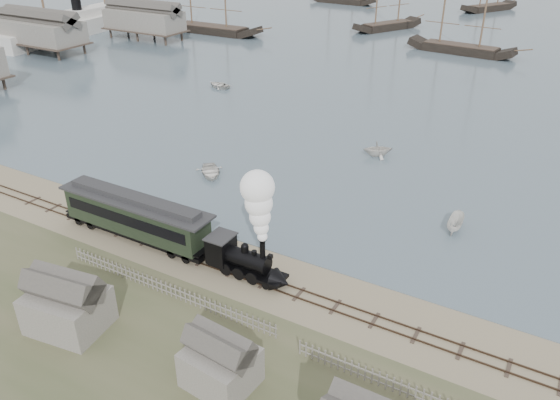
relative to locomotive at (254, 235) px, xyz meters
The scene contains 17 objects.
ground 4.91m from the locomotive, 47.31° to the left, with size 600.00×600.00×0.00m, color tan.
harbor_water 172.06m from the locomotive, 89.39° to the left, with size 600.00×336.00×0.06m, color slate.
rail_track 4.45m from the locomotive, ahead, with size 120.00×1.80×0.16m.
picket_fence_west 7.96m from the locomotive, 132.95° to the right, with size 19.00×0.10×1.20m, color slate, non-canonical shape.
picket_fence_east 15.90m from the locomotive, 20.98° to the right, with size 15.00×0.10×1.20m, color slate, non-canonical shape.
shed_left 14.29m from the locomotive, 126.55° to the right, with size 5.00×4.00×4.10m, color slate, non-canonical shape.
shed_mid 11.47m from the locomotive, 68.97° to the right, with size 4.00×3.50×3.60m, color slate, non-canonical shape.
western_wharf 85.22m from the locomotive, 150.47° to the left, with size 36.00×56.00×8.00m, color slate, non-canonical shape.
locomotive is the anchor object (origin of this frame).
passenger_coach 12.25m from the locomotive, behind, with size 15.17×2.93×3.68m.
beached_dinghy 11.60m from the locomotive, 163.86° to the left, with size 4.02×2.87×0.83m, color silver.
steamship 106.71m from the locomotive, 144.77° to the left, with size 47.46×7.91×10.38m, color silver, non-canonical shape.
rowboat_0 19.98m from the locomotive, 136.54° to the left, with size 4.21×3.01×0.87m, color silver.
rowboat_1 27.75m from the locomotive, 90.96° to the left, with size 3.45×2.98×1.82m, color silver.
rowboat_2 19.38m from the locomotive, 52.63° to the left, with size 3.32×1.25×1.28m, color silver.
rowboat_6 52.98m from the locomotive, 128.59° to the left, with size 4.19×2.99×0.87m, color silver.
schooner_2 85.56m from the locomotive, 93.29° to the left, with size 21.19×4.89×20.00m, color black, non-canonical shape.
Camera 1 is at (17.13, -31.17, 25.48)m, focal length 35.00 mm.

